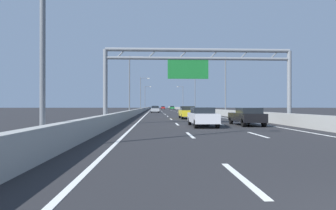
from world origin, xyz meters
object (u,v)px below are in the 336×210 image
Objects in this scene: streetlamp_left_far at (141,92)px; streetlamp_left_mid at (131,81)px; yellow_car at (187,112)px; streetlamp_left_distant at (146,96)px; green_car at (172,108)px; streetlamp_right_far at (194,92)px; silver_car at (155,109)px; red_car at (163,108)px; streetlamp_right_mid at (224,82)px; streetlamp_right_distant at (182,96)px; white_car at (202,116)px; blue_car at (155,108)px; black_car at (247,116)px; sign_gantry at (197,67)px.

streetlamp_left_mid is at bearing -90.00° from streetlamp_left_far.
streetlamp_left_far is 47.59m from yellow_car.
green_car is (10.93, 3.26, -4.63)m from streetlamp_left_distant.
silver_car is (-11.07, -16.56, -4.64)m from streetlamp_right_far.
red_car is 0.91× the size of yellow_car.
streetlamp_left_distant is (0.00, 70.68, 0.00)m from streetlamp_left_mid.
green_car is (-4.00, 73.94, -4.63)m from streetlamp_right_mid.
streetlamp_left_distant is (-14.93, 70.68, 0.00)m from streetlamp_right_mid.
green_car is (-4.00, 38.60, -4.63)m from streetlamp_right_far.
streetlamp_right_distant is 16.94m from red_car.
streetlamp_left_far reaches higher than silver_car.
blue_car is at bearing 93.41° from white_car.
green_car is 0.88× the size of yellow_car.
yellow_car reaches higher than red_car.
black_car is at bearing -83.33° from streetlamp_left_distant.
white_car is at bearing -94.55° from streetlamp_right_distant.
streetlamp_right_distant is at bearing 77.96° from silver_car.
streetlamp_right_far is 2.06× the size of blue_car.
white_car is at bearing -97.21° from streetlamp_right_far.
silver_car is at bearing -123.77° from streetlamp_right_far.
streetlamp_right_mid reaches higher than yellow_car.
streetlamp_right_distant is 94.47m from black_car.
silver_car reaches higher than black_car.
sign_gantry is 96.07m from green_car.
black_car is (-3.91, -58.94, -4.67)m from streetlamp_right_far.
streetlamp_left_far is 40.38m from green_car.
streetlamp_left_far and streetlamp_right_distant have the same top height.
streetlamp_left_distant is 95.70m from white_car.
blue_car reaches higher than silver_car.
streetlamp_left_distant is 2.07× the size of white_car.
streetlamp_right_mid is 2.07× the size of white_car.
sign_gantry is 1.67× the size of streetlamp_right_far.
streetlamp_left_distant is at bearing 94.25° from silver_car.
white_car is at bearing -73.38° from streetlamp_left_mid.
yellow_car is at bearing -92.16° from green_car.
streetlamp_left_mid reaches higher than sign_gantry.
streetlamp_right_mid is 2.06× the size of blue_car.
sign_gantry is 1.67× the size of streetlamp_right_mid.
sign_gantry is 3.85× the size of green_car.
streetlamp_left_mid is 2.07× the size of white_car.
white_car reaches higher than black_car.
red_car is at bearing 90.14° from yellow_car.
streetlamp_right_mid is at bearing 72.88° from white_car.
streetlamp_left_far is at bearing -112.90° from streetlamp_right_distant.
sign_gantry is 1.67× the size of streetlamp_right_distant.
sign_gantry is at bearing -71.52° from streetlamp_left_mid.
white_car is 0.99× the size of blue_car.
green_car is (3.58, 98.56, 0.02)m from white_car.
streetlamp_right_far is 2.17× the size of silver_car.
streetlamp_left_mid is at bearing -90.00° from streetlamp_left_distant.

